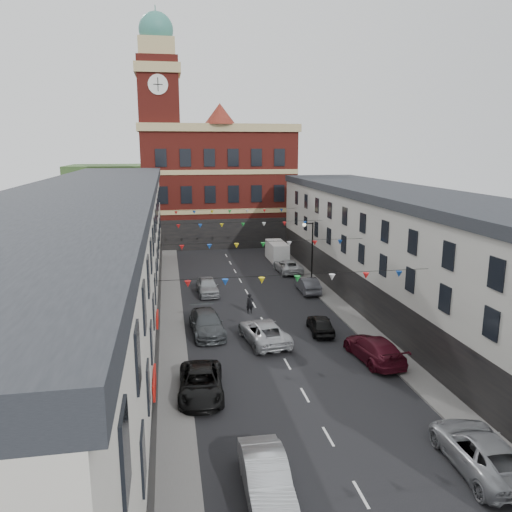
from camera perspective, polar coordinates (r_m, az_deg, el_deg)
ground at (r=35.04m, az=2.04°, el=-9.57°), size 160.00×160.00×0.00m
pavement_left at (r=36.18m, az=-9.52°, el=-8.89°), size 1.80×64.00×0.15m
pavement_right at (r=38.73m, az=11.53°, el=-7.53°), size 1.80×64.00×0.15m
terrace_left at (r=34.02m, az=-18.06°, el=-1.39°), size 8.40×56.00×10.70m
terrace_right at (r=38.61m, az=19.13°, el=-0.65°), size 8.40×56.00×9.70m
civic_building at (r=70.24m, az=-4.47°, el=8.24°), size 20.60×13.30×18.50m
clock_tower at (r=66.81m, az=-10.91°, el=13.69°), size 5.60×5.60×30.00m
distant_hill at (r=94.17m, az=-8.35°, el=7.26°), size 40.00×14.00×10.00m
street_lamp at (r=48.58m, az=6.18°, el=1.38°), size 1.10×0.36×6.00m
car_left_b at (r=20.72m, az=1.16°, el=-23.97°), size 1.73×4.77×1.56m
car_left_c at (r=27.67m, az=-6.32°, el=-14.25°), size 2.66×5.23×1.42m
car_left_d at (r=36.03m, az=-5.65°, el=-7.67°), size 2.53×5.51×1.56m
car_left_e at (r=45.43m, az=-5.55°, el=-3.44°), size 1.96×4.57×1.54m
car_right_b at (r=24.02m, az=24.33°, el=-19.63°), size 2.81×5.64×1.53m
car_right_c at (r=32.46m, az=13.34°, el=-10.27°), size 2.68×5.51×1.55m
car_right_d at (r=36.39m, az=7.39°, el=-7.72°), size 1.90×3.97×1.31m
car_right_e at (r=46.10m, az=5.91°, el=-3.29°), size 1.53×4.33×1.42m
car_right_f at (r=53.23m, az=3.67°, el=-1.15°), size 2.45×5.05×1.38m
moving_car at (r=34.35m, az=0.91°, el=-8.67°), size 3.22×5.74×1.52m
white_van at (r=58.73m, az=2.42°, el=0.54°), size 1.90×4.94×2.18m
pedestrian at (r=40.09m, az=-0.71°, el=-5.48°), size 0.62×0.43×1.61m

